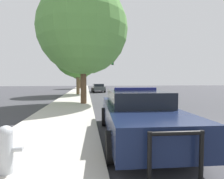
# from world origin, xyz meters

# --- Properties ---
(ground_plane) EXTENTS (110.00, 110.00, 0.00)m
(ground_plane) POSITION_xyz_m (0.00, 0.00, 0.00)
(ground_plane) COLOR #3D3D42
(sidewalk_left) EXTENTS (3.00, 110.00, 0.13)m
(sidewalk_left) POSITION_xyz_m (-5.10, 0.00, 0.07)
(sidewalk_left) COLOR #BCB7AD
(sidewalk_left) RESTS_ON ground_plane
(police_car) EXTENTS (2.30, 5.36, 1.56)m
(police_car) POSITION_xyz_m (-2.44, -0.42, 0.79)
(police_car) COLOR #141E3D
(police_car) RESTS_ON ground_plane
(fire_hydrant) EXTENTS (0.57, 0.25, 0.86)m
(fire_hydrant) POSITION_xyz_m (-5.40, -2.36, 0.59)
(fire_hydrant) COLOR #B7BCC1
(fire_hydrant) RESTS_ON sidewalk_left
(traffic_light) EXTENTS (4.34, 0.35, 5.08)m
(traffic_light) POSITION_xyz_m (-2.39, 20.64, 3.76)
(traffic_light) COLOR #424247
(traffic_light) RESTS_ON sidewalk_left
(car_background_midblock) EXTENTS (2.06, 4.33, 1.29)m
(car_background_midblock) POSITION_xyz_m (-2.16, 21.60, 0.70)
(car_background_midblock) COLOR #474C51
(car_background_midblock) RESTS_ON ground_plane
(tree_sidewalk_far) EXTENTS (4.56, 4.56, 6.47)m
(tree_sidewalk_far) POSITION_xyz_m (-5.43, 33.08, 4.30)
(tree_sidewalk_far) COLOR brown
(tree_sidewalk_far) RESTS_ON sidewalk_left
(tree_sidewalk_near) EXTENTS (6.37, 6.37, 8.47)m
(tree_sidewalk_near) POSITION_xyz_m (-4.19, 7.18, 5.41)
(tree_sidewalk_near) COLOR brown
(tree_sidewalk_near) RESTS_ON sidewalk_left
(tree_sidewalk_mid) EXTENTS (5.91, 5.91, 7.93)m
(tree_sidewalk_mid) POSITION_xyz_m (-5.00, 16.03, 5.10)
(tree_sidewalk_mid) COLOR brown
(tree_sidewalk_mid) RESTS_ON sidewalk_left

